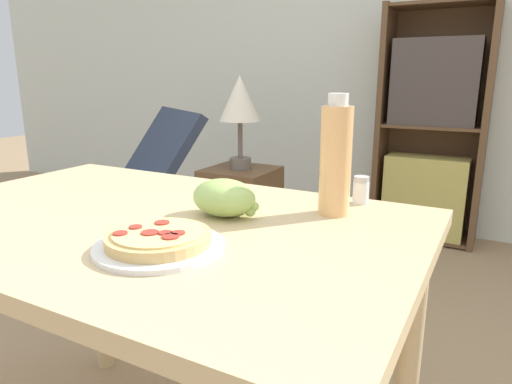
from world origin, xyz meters
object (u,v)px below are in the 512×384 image
(lounge_chair_near, at_px, (129,216))
(table_lamp, at_px, (240,103))
(grape_bunch, at_px, (225,198))
(bookshelf, at_px, (430,136))
(drink_bottle, at_px, (336,159))
(side_table, at_px, (241,224))
(salt_shaker, at_px, (361,190))
(pizza_on_plate, at_px, (159,241))

(lounge_chair_near, height_order, table_lamp, table_lamp)
(grape_bunch, xyz_separation_m, bookshelf, (0.12, 2.28, -0.11))
(drink_bottle, xyz_separation_m, bookshelf, (-0.09, 2.15, -0.20))
(bookshelf, xyz_separation_m, table_lamp, (-0.76, -1.13, 0.25))
(lounge_chair_near, relative_size, side_table, 1.66)
(table_lamp, bearing_deg, salt_shaker, -46.01)
(drink_bottle, bearing_deg, salt_shaker, 75.70)
(drink_bottle, xyz_separation_m, salt_shaker, (0.03, 0.12, -0.09))
(side_table, bearing_deg, pizza_on_plate, -65.20)
(drink_bottle, relative_size, lounge_chair_near, 0.27)
(pizza_on_plate, height_order, salt_shaker, salt_shaker)
(grape_bunch, height_order, table_lamp, table_lamp)
(bookshelf, xyz_separation_m, side_table, (-0.76, -1.13, -0.39))
(lounge_chair_near, xyz_separation_m, side_table, (0.66, 0.15, 0.02))
(salt_shaker, height_order, lounge_chair_near, lounge_chair_near)
(grape_bunch, relative_size, lounge_chair_near, 0.15)
(drink_bottle, bearing_deg, grape_bunch, -148.41)
(pizza_on_plate, relative_size, lounge_chair_near, 0.24)
(pizza_on_plate, height_order, table_lamp, table_lamp)
(grape_bunch, height_order, side_table, grape_bunch)
(salt_shaker, distance_m, bookshelf, 2.04)
(table_lamp, bearing_deg, bookshelf, 56.02)
(bookshelf, bearing_deg, grape_bunch, -93.11)
(salt_shaker, distance_m, side_table, 1.36)
(table_lamp, bearing_deg, grape_bunch, -61.15)
(side_table, xyz_separation_m, table_lamp, (-0.00, 0.00, 0.64))
(drink_bottle, xyz_separation_m, side_table, (-0.85, 1.02, -0.59))
(grape_bunch, relative_size, drink_bottle, 0.58)
(grape_bunch, xyz_separation_m, lounge_chair_near, (-1.30, 1.01, -0.52))
(grape_bunch, height_order, lounge_chair_near, lounge_chair_near)
(pizza_on_plate, height_order, bookshelf, bookshelf)
(grape_bunch, distance_m, salt_shaker, 0.34)
(pizza_on_plate, bearing_deg, side_table, 114.80)
(pizza_on_plate, height_order, grape_bunch, grape_bunch)
(drink_bottle, height_order, table_lamp, table_lamp)
(side_table, height_order, table_lamp, table_lamp)
(lounge_chair_near, relative_size, table_lamp, 2.14)
(salt_shaker, relative_size, bookshelf, 0.05)
(pizza_on_plate, height_order, side_table, pizza_on_plate)
(salt_shaker, xyz_separation_m, lounge_chair_near, (-1.54, 0.76, -0.51))
(lounge_chair_near, bearing_deg, bookshelf, 75.32)
(drink_bottle, height_order, bookshelf, bookshelf)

